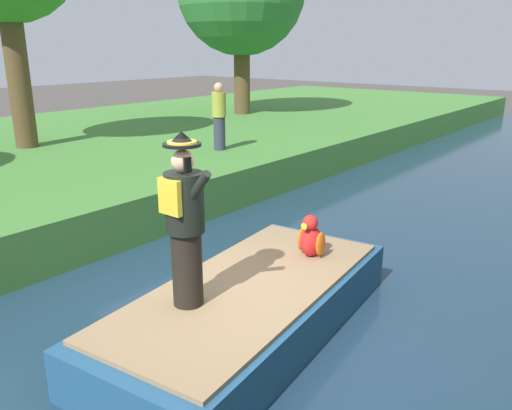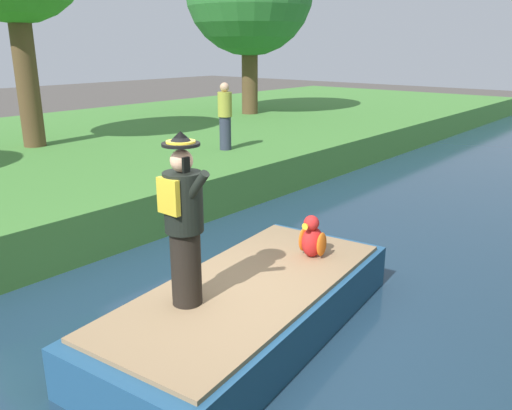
# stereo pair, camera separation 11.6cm
# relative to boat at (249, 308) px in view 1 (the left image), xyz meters

# --- Properties ---
(ground_plane) EXTENTS (80.00, 80.00, 0.00)m
(ground_plane) POSITION_rel_boat_xyz_m (0.00, -0.33, -0.40)
(ground_plane) COLOR #4C4742
(canal_water) EXTENTS (6.36, 48.00, 0.10)m
(canal_water) POSITION_rel_boat_xyz_m (0.00, -0.33, -0.35)
(canal_water) COLOR #1E384C
(canal_water) RESTS_ON ground
(boat) EXTENTS (2.29, 4.38, 0.61)m
(boat) POSITION_rel_boat_xyz_m (0.00, 0.00, 0.00)
(boat) COLOR #23517A
(boat) RESTS_ON canal_water
(person_pirate) EXTENTS (0.61, 0.42, 1.85)m
(person_pirate) POSITION_rel_boat_xyz_m (-0.20, -0.77, 1.23)
(person_pirate) COLOR black
(person_pirate) RESTS_ON boat
(parrot_plush) EXTENTS (0.36, 0.34, 0.57)m
(parrot_plush) POSITION_rel_boat_xyz_m (0.10, 1.16, 0.55)
(parrot_plush) COLOR red
(parrot_plush) RESTS_ON boat
(person_bystander) EXTENTS (0.34, 0.34, 1.60)m
(person_bystander) POSITION_rel_boat_xyz_m (-5.02, 4.94, 1.33)
(person_bystander) COLOR #33384C
(person_bystander) RESTS_ON grass_bank_near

